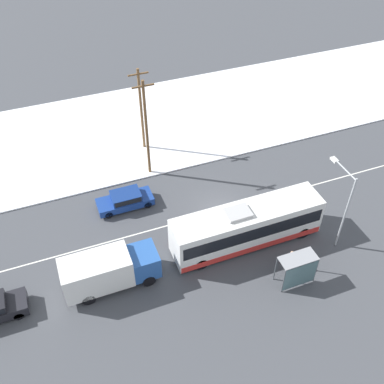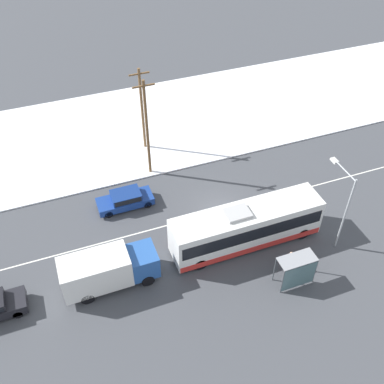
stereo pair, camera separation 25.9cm
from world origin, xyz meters
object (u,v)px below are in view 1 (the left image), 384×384
Objects in this scene: sedan_car at (125,199)px; box_truck at (108,270)px; city_bus at (247,226)px; pedestrian_at_stop at (291,258)px; bus_shelter at (299,268)px; utility_pole_snowlot at (141,109)px; utility_pole_roadside at (146,128)px; streetlamp at (343,198)px.

box_truck is at bearing 67.25° from sedan_car.
city_bus is 6.96× the size of pedestrian_at_stop.
utility_pole_snowlot is (-5.26, 18.90, 2.59)m from bus_shelter.
bus_shelter is 19.79m from utility_pole_snowlot.
utility_pole_roadside is at bearing 60.06° from box_truck.
utility_pole_snowlot is (-3.68, 14.22, 2.54)m from city_bus.
streetlamp is 16.39m from utility_pole_roadside.
streetlamp reaches higher than city_bus.
bus_shelter is 0.40× the size of streetlamp.
utility_pole_snowlot is (-9.91, 16.32, 0.02)m from streetlamp.
box_truck is 12.63m from utility_pole_roadside.
pedestrian_at_stop reaches higher than sedan_car.
utility_pole_roadside is (6.10, 10.60, 3.17)m from box_truck.
pedestrian_at_stop is 0.63× the size of bus_shelter.
streetlamp is 0.80× the size of utility_pole_snowlot.
utility_pole_roadside reaches higher than pedestrian_at_stop.
pedestrian_at_stop is 0.18× the size of utility_pole_roadside.
city_bus is 1.74× the size of box_truck.
bus_shelter is 0.32× the size of utility_pole_snowlot.
pedestrian_at_stop is 5.51m from streetlamp.
utility_pole_snowlot reaches higher than sedan_car.
bus_shelter is (1.58, -4.68, -0.05)m from city_bus.
bus_shelter is at bearing -104.18° from pedestrian_at_stop.
streetlamp is at bearing -18.65° from city_bus.
city_bus is 10.23m from sedan_car.
streetlamp is at bearing 146.22° from sedan_car.
city_bus is 2.50× the size of sedan_car.
utility_pole_snowlot is (3.71, 7.20, 3.49)m from sedan_car.
utility_pole_snowlot is at bearing -117.28° from sedan_car.
bus_shelter is (-0.36, -1.41, 0.67)m from pedestrian_at_stop.
pedestrian_at_stop is 0.20× the size of utility_pole_snowlot.
pedestrian_at_stop is (1.93, -3.27, -0.72)m from city_bus.
box_truck is 1.44× the size of sedan_car.
utility_pole_roadside reaches higher than city_bus.
sedan_car is at bearing 136.51° from city_bus.
pedestrian_at_stop is at bearing 75.82° from bus_shelter.
pedestrian_at_stop is at bearing -65.59° from utility_pole_roadside.
utility_pole_roadside reaches higher than bus_shelter.
utility_pole_roadside is 1.12× the size of utility_pole_snowlot.
utility_pole_roadside reaches higher than utility_pole_snowlot.
bus_shelter reaches higher than sedan_car.
bus_shelter reaches higher than pedestrian_at_stop.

